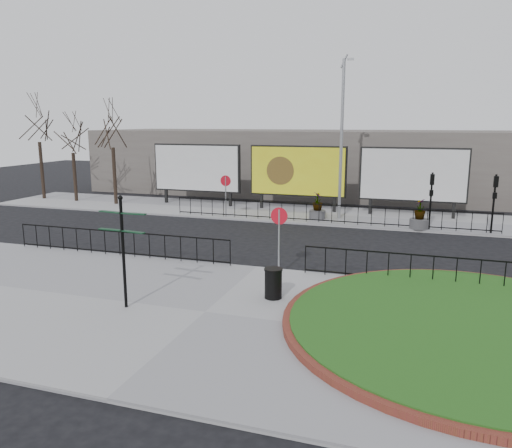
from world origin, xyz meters
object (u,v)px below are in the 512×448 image
at_px(planter_c, 419,217).
at_px(billboard_mid, 298,171).
at_px(planter_b, 317,208).
at_px(lamp_post, 342,137).
at_px(litter_bin, 273,283).
at_px(fingerpost_sign, 123,241).

bearing_deg(planter_c, billboard_mid, 154.53).
distance_m(planter_b, planter_c, 5.78).
bearing_deg(planter_c, lamp_post, 160.40).
xyz_separation_m(litter_bin, planter_c, (4.40, 12.62, 0.11)).
bearing_deg(litter_bin, billboard_mid, 100.84).
bearing_deg(litter_bin, planter_c, 70.78).
bearing_deg(billboard_mid, litter_bin, -79.16).
distance_m(billboard_mid, lamp_post, 4.23).
bearing_deg(billboard_mid, planter_c, -25.47).
xyz_separation_m(lamp_post, litter_bin, (0.09, -14.22, -4.21)).
distance_m(fingerpost_sign, litter_bin, 4.87).
xyz_separation_m(fingerpost_sign, planter_c, (8.46, 14.79, -1.48)).
bearing_deg(planter_b, litter_bin, -84.65).
bearing_deg(planter_b, fingerpost_sign, -99.95).
distance_m(billboard_mid, planter_c, 8.52).
bearing_deg(planter_b, billboard_mid, 125.94).
bearing_deg(planter_c, planter_b, 169.41).
xyz_separation_m(lamp_post, fingerpost_sign, (-3.97, -16.39, -2.62)).
xyz_separation_m(billboard_mid, planter_b, (1.82, -2.51, -1.87)).
height_order(billboard_mid, planter_b, billboard_mid).
height_order(fingerpost_sign, litter_bin, fingerpost_sign).
bearing_deg(lamp_post, litter_bin, -89.62).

